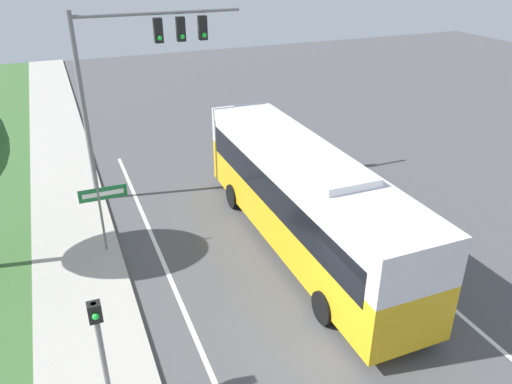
# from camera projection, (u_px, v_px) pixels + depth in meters

# --- Properties ---
(ground_plane) EXTENTS (80.00, 80.00, 0.00)m
(ground_plane) POSITION_uv_depth(u_px,v_px,m) (345.00, 342.00, 13.15)
(ground_plane) COLOR #4C4C4F
(lane_divider_near) EXTENTS (0.14, 30.00, 0.01)m
(lane_divider_near) POSITION_uv_depth(u_px,v_px,m) (215.00, 383.00, 11.92)
(lane_divider_near) COLOR silver
(lane_divider_near) RESTS_ON ground_plane
(lane_divider_far) EXTENTS (0.14, 30.00, 0.01)m
(lane_divider_far) POSITION_uv_depth(u_px,v_px,m) (452.00, 308.00, 14.37)
(lane_divider_far) COLOR silver
(lane_divider_far) RESTS_ON ground_plane
(bus) EXTENTS (2.61, 11.75, 3.69)m
(bus) POSITION_uv_depth(u_px,v_px,m) (304.00, 195.00, 16.39)
(bus) COLOR gold
(bus) RESTS_ON ground_plane
(signal_gantry) EXTENTS (6.41, 0.41, 7.37)m
(signal_gantry) POSITION_uv_depth(u_px,v_px,m) (135.00, 63.00, 18.85)
(signal_gantry) COLOR slate
(signal_gantry) RESTS_ON ground_plane
(pedestrian_signal) EXTENTS (0.28, 0.34, 2.87)m
(pedestrian_signal) POSITION_uv_depth(u_px,v_px,m) (99.00, 338.00, 10.52)
(pedestrian_signal) COLOR slate
(pedestrian_signal) RESTS_ON ground_plane
(street_sign) EXTENTS (1.53, 0.08, 2.46)m
(street_sign) POSITION_uv_depth(u_px,v_px,m) (103.00, 205.00, 16.23)
(street_sign) COLOR slate
(street_sign) RESTS_ON ground_plane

